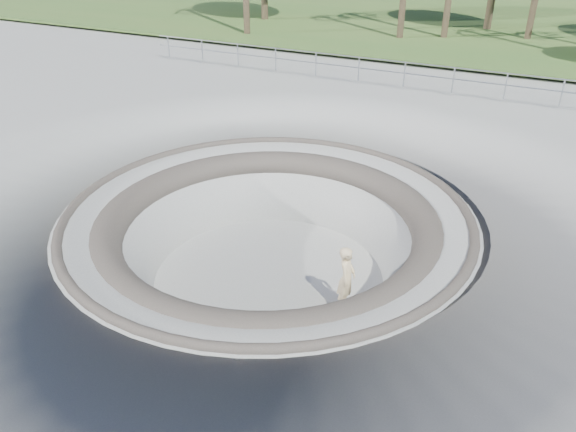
% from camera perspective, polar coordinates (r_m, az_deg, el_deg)
% --- Properties ---
extents(ground, '(180.00, 180.00, 0.00)m').
position_cam_1_polar(ground, '(14.07, -2.07, 0.40)').
color(ground, '#A9AAA5').
rests_on(ground, ground).
extents(skate_bowl, '(14.00, 14.00, 4.10)m').
position_cam_1_polar(skate_bowl, '(15.03, -1.95, -5.75)').
color(skate_bowl, '#A9AAA5').
rests_on(skate_bowl, ground).
extents(grass_strip, '(180.00, 36.00, 0.12)m').
position_cam_1_polar(grass_strip, '(45.72, 19.71, 19.07)').
color(grass_strip, '#375D25').
rests_on(grass_strip, ground).
extents(distant_hills, '(103.20, 45.00, 28.60)m').
position_cam_1_polar(distant_hills, '(69.44, 24.88, 14.83)').
color(distant_hills, brown).
rests_on(distant_hills, ground).
extents(safety_railing, '(25.00, 0.06, 1.03)m').
position_cam_1_polar(safety_railing, '(24.38, 11.75, 13.94)').
color(safety_railing, gray).
rests_on(safety_railing, ground).
extents(skateboard, '(0.83, 0.49, 0.08)m').
position_cam_1_polar(skateboard, '(13.89, 5.79, -9.23)').
color(skateboard, brown).
rests_on(skateboard, ground).
extents(skater, '(0.48, 0.66, 1.68)m').
position_cam_1_polar(skater, '(13.38, 5.97, -6.34)').
color(skater, beige).
rests_on(skater, skateboard).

